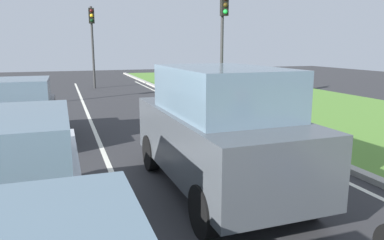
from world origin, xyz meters
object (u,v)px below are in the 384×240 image
car_suv_ahead (219,129)px  car_sedan_left_lane (5,191)px  traffic_light_far_median (92,33)px  traffic_light_near_right (223,27)px  car_hatchback_far (22,111)px

car_suv_ahead → car_sedan_left_lane: car_suv_ahead is taller
traffic_light_far_median → traffic_light_near_right: bearing=-58.5°
car_sedan_left_lane → traffic_light_far_median: bearing=81.9°
car_sedan_left_lane → traffic_light_far_median: (2.66, 19.15, 2.51)m
car_suv_ahead → car_hatchback_far: (-3.68, 4.94, -0.28)m
traffic_light_near_right → traffic_light_far_median: traffic_light_near_right is taller
car_suv_ahead → car_hatchback_far: car_suv_ahead is taller
car_suv_ahead → traffic_light_far_median: (-0.68, 17.90, 2.26)m
car_suv_ahead → car_hatchback_far: size_ratio=1.22×
car_sedan_left_lane → car_hatchback_far: car_sedan_left_lane is taller
car_sedan_left_lane → traffic_light_far_median: size_ratio=0.87×
car_suv_ahead → traffic_light_near_right: 10.86m
traffic_light_near_right → traffic_light_far_median: size_ratio=1.03×
traffic_light_near_right → car_sedan_left_lane: bearing=-125.2°
car_sedan_left_lane → car_hatchback_far: bearing=93.0°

